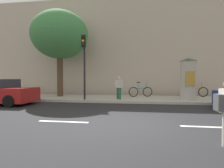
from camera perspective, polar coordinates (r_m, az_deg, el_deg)
The scene contains 10 objects.
ground_plane at distance 6.33m, azimuth 6.30°, elevation -12.10°, with size 80.00×80.00×0.00m, color #232326.
sidewalk_curb at distance 13.22m, azimuth 7.51°, elevation -4.50°, with size 36.00×4.00×0.15m, color #B2ADA3.
lane_markings at distance 6.32m, azimuth 6.30°, elevation -12.06°, with size 25.80×0.16×0.01m.
building_backdrop at distance 18.33m, azimuth 7.86°, elevation 10.15°, with size 36.00×5.00×8.39m, color #B7A893.
traffic_light at distance 11.98m, azimuth -8.55°, elevation 8.34°, with size 0.24×0.45×4.05m.
poster_column at distance 12.72m, azimuth 22.17°, elevation 1.54°, with size 1.06×1.06×2.65m.
street_tree at distance 15.10m, azimuth -15.64°, elevation 14.17°, with size 4.24×4.24×6.45m.
pedestrian_with_backpack at distance 12.16m, azimuth 2.11°, elevation -0.57°, with size 0.52×0.51×1.48m.
bicycle_leaning at distance 14.01m, azimuth 8.67°, elevation -2.25°, with size 1.75×0.41×1.09m.
bicycle_upright at distance 15.06m, azimuth 24.20°, elevation -2.11°, with size 1.77×0.22×1.09m.
Camera 1 is at (0.24, -6.14, 1.51)m, focal length 30.01 mm.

